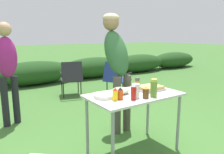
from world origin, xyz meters
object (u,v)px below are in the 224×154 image
Objects in this scene: ketchup_bottle at (133,92)px; standing_person_in_olive_jacket at (117,57)px; food_tray at (150,88)px; paper_cup_stack at (136,91)px; folding_table at (134,100)px; mustard_bottle at (115,94)px; relish_jar at (154,88)px; mixing_bowl at (121,90)px; beer_bottle at (146,92)px; spice_jar at (137,87)px; plate_stack at (105,96)px; hot_sauce_bottle at (120,94)px; camp_chair_green_behind_table at (117,78)px; camp_chair_near_hedge at (71,77)px; standing_person_in_red_jacket at (7,64)px.

standing_person_in_olive_jacket reaches higher than ketchup_bottle.
paper_cup_stack is (-0.37, -0.15, 0.05)m from food_tray.
mustard_bottle is (-0.33, -0.08, 0.14)m from folding_table.
relish_jar is at bearing -62.89° from folding_table.
mixing_bowl is 0.33m from beer_bottle.
plate_stack is at bearing 160.94° from spice_jar.
standing_person_in_olive_jacket is at bearing 57.36° from hot_sauce_bottle.
camp_chair_green_behind_table is (1.20, 2.11, -0.37)m from spice_jar.
plate_stack is 1.36× the size of ketchup_bottle.
camp_chair_near_hedge is (0.28, 2.93, -0.37)m from relish_jar.
beer_bottle is at bearing -37.94° from plate_stack.
relish_jar is at bearing -102.42° from standing_person_in_olive_jacket.
standing_person_in_red_jacket is (-0.99, 1.89, 0.16)m from paper_cup_stack.
standing_person_in_olive_jacket is (0.23, 0.88, 0.30)m from beer_bottle.
beer_bottle reaches higher than camp_chair_near_hedge.
mustard_bottle is 0.20m from ketchup_bottle.
hot_sauce_bottle reaches higher than food_tray.
plate_stack is 1.84m from standing_person_in_red_jacket.
mixing_bowl is 0.25× the size of camp_chair_green_behind_table.
food_tray is 2.38× the size of beer_bottle.
spice_jar is at bearing 123.54° from relish_jar.
folding_table is at bearing 14.30° from mustard_bottle.
food_tray is at bearing -5.12° from plate_stack.
standing_person_in_red_jacket reaches higher than food_tray.
beer_bottle is 0.16m from ketchup_bottle.
ketchup_bottle is at bearing 171.02° from beer_bottle.
plate_stack is 0.16× the size of standing_person_in_red_jacket.
standing_person_in_red_jacket reaches higher than relish_jar.
food_tray is at bearing -76.30° from camp_chair_near_hedge.
plate_stack is 0.19m from hot_sauce_bottle.
spice_jar reaches higher than mustard_bottle.
standing_person_in_olive_jacket is at bearing 82.68° from relish_jar.
folding_table is 5.41× the size of relish_jar.
hot_sauce_bottle is at bearing 164.13° from paper_cup_stack.
food_tray is 0.19× the size of standing_person_in_olive_jacket.
camp_chair_near_hedge is (0.55, 2.90, -0.36)m from ketchup_bottle.
plate_stack is at bearing -87.05° from standing_person_in_red_jacket.
ketchup_bottle is 0.93× the size of spice_jar.
spice_jar is (0.27, 0.04, 0.04)m from hot_sauce_bottle.
beer_bottle is (0.09, -0.07, -0.01)m from paper_cup_stack.
hot_sauce_bottle is at bearing 138.68° from ketchup_bottle.
standing_person_in_olive_jacket is 1.07× the size of standing_person_in_red_jacket.
relish_jar is 0.19m from spice_jar.
hot_sauce_bottle reaches higher than camp_chair_green_behind_table.
paper_cup_stack reaches higher than folding_table.
paper_cup_stack reaches higher than camp_chair_green_behind_table.
relish_jar reaches higher than plate_stack.
standing_person_in_red_jacket is at bearing 112.09° from mustard_bottle.
beer_bottle is (0.33, -0.12, -0.00)m from mustard_bottle.
hot_sauce_bottle is 0.66× the size of spice_jar.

